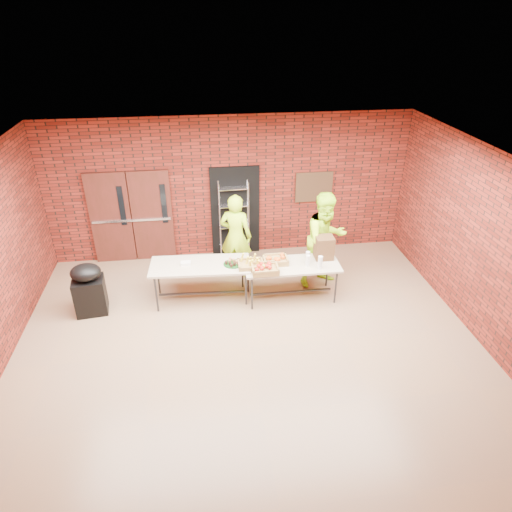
{
  "coord_description": "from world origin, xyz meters",
  "views": [
    {
      "loc": [
        -0.71,
        -6.06,
        5.19
      ],
      "look_at": [
        0.3,
        1.4,
        1.01
      ],
      "focal_mm": 32.0,
      "sensor_mm": 36.0,
      "label": 1
    }
  ],
  "objects_px": {
    "table_left": "(200,267)",
    "covered_grill": "(89,289)",
    "wire_rack": "(234,220)",
    "coffee_dispenser": "(324,247)",
    "volunteer_man": "(325,240)",
    "volunteer_woman": "(236,236)",
    "table_right": "(292,267)"
  },
  "relations": [
    {
      "from": "wire_rack",
      "to": "volunteer_woman",
      "type": "relative_size",
      "value": 0.98
    },
    {
      "from": "table_left",
      "to": "covered_grill",
      "type": "relative_size",
      "value": 1.91
    },
    {
      "from": "coffee_dispenser",
      "to": "volunteer_woman",
      "type": "xyz_separation_m",
      "value": [
        -1.66,
        0.86,
        -0.07
      ]
    },
    {
      "from": "coffee_dispenser",
      "to": "table_right",
      "type": "bearing_deg",
      "value": -165.41
    },
    {
      "from": "wire_rack",
      "to": "covered_grill",
      "type": "relative_size",
      "value": 1.76
    },
    {
      "from": "wire_rack",
      "to": "table_right",
      "type": "distance_m",
      "value": 2.13
    },
    {
      "from": "wire_rack",
      "to": "covered_grill",
      "type": "xyz_separation_m",
      "value": [
        -2.91,
        -1.88,
        -0.39
      ]
    },
    {
      "from": "table_left",
      "to": "table_right",
      "type": "xyz_separation_m",
      "value": [
        1.77,
        -0.19,
        -0.03
      ]
    },
    {
      "from": "table_right",
      "to": "table_left",
      "type": "bearing_deg",
      "value": 174.39
    },
    {
      "from": "covered_grill",
      "to": "volunteer_woman",
      "type": "height_order",
      "value": "volunteer_woman"
    },
    {
      "from": "table_left",
      "to": "covered_grill",
      "type": "xyz_separation_m",
      "value": [
        -2.09,
        -0.16,
        -0.21
      ]
    },
    {
      "from": "wire_rack",
      "to": "volunteer_man",
      "type": "xyz_separation_m",
      "value": [
        1.72,
        -1.44,
        0.1
      ]
    },
    {
      "from": "covered_grill",
      "to": "volunteer_man",
      "type": "distance_m",
      "value": 4.68
    },
    {
      "from": "wire_rack",
      "to": "coffee_dispenser",
      "type": "distance_m",
      "value": 2.37
    },
    {
      "from": "table_right",
      "to": "volunteer_man",
      "type": "xyz_separation_m",
      "value": [
        0.77,
        0.47,
        0.31
      ]
    },
    {
      "from": "table_right",
      "to": "covered_grill",
      "type": "distance_m",
      "value": 3.86
    },
    {
      "from": "wire_rack",
      "to": "covered_grill",
      "type": "distance_m",
      "value": 3.49
    },
    {
      "from": "wire_rack",
      "to": "table_left",
      "type": "distance_m",
      "value": 1.91
    },
    {
      "from": "table_left",
      "to": "table_right",
      "type": "bearing_deg",
      "value": -2.66
    },
    {
      "from": "wire_rack",
      "to": "table_left",
      "type": "relative_size",
      "value": 0.92
    },
    {
      "from": "table_right",
      "to": "volunteer_woman",
      "type": "relative_size",
      "value": 1.0
    },
    {
      "from": "wire_rack",
      "to": "volunteer_man",
      "type": "height_order",
      "value": "volunteer_man"
    },
    {
      "from": "wire_rack",
      "to": "volunteer_man",
      "type": "relative_size",
      "value": 0.9
    },
    {
      "from": "volunteer_man",
      "to": "wire_rack",
      "type": "bearing_deg",
      "value": 119.73
    },
    {
      "from": "covered_grill",
      "to": "table_right",
      "type": "bearing_deg",
      "value": -6.96
    },
    {
      "from": "table_right",
      "to": "volunteer_man",
      "type": "distance_m",
      "value": 0.96
    },
    {
      "from": "coffee_dispenser",
      "to": "covered_grill",
      "type": "relative_size",
      "value": 0.45
    },
    {
      "from": "table_left",
      "to": "coffee_dispenser",
      "type": "bearing_deg",
      "value": 3.09
    },
    {
      "from": "table_right",
      "to": "covered_grill",
      "type": "height_order",
      "value": "covered_grill"
    },
    {
      "from": "coffee_dispenser",
      "to": "volunteer_man",
      "type": "height_order",
      "value": "volunteer_man"
    },
    {
      "from": "wire_rack",
      "to": "coffee_dispenser",
      "type": "bearing_deg",
      "value": -49.88
    },
    {
      "from": "table_left",
      "to": "covered_grill",
      "type": "distance_m",
      "value": 2.11
    }
  ]
}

